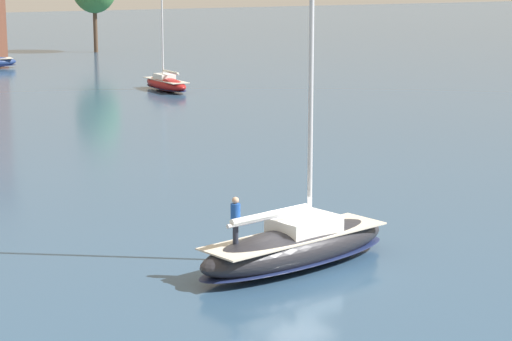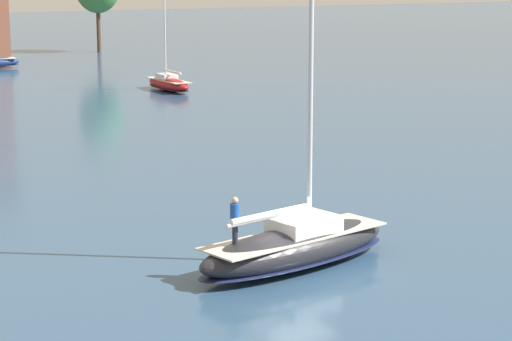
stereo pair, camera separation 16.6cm
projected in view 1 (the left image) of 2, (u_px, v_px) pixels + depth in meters
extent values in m
plane|color=#2D4C6B|center=(295.00, 267.00, 35.99)|extent=(400.00, 400.00, 0.00)
cylinder|color=#4C3828|center=(95.00, 26.00, 123.57)|extent=(0.51, 0.51, 6.39)
ellipsoid|color=#232328|center=(295.00, 247.00, 35.84)|extent=(8.89, 4.25, 1.46)
ellipsoid|color=#19234C|center=(295.00, 258.00, 35.93)|extent=(8.97, 4.29, 0.17)
cube|color=beige|center=(296.00, 236.00, 35.76)|extent=(7.80, 3.65, 0.06)
cube|color=silver|center=(304.00, 225.00, 35.97)|extent=(2.71, 2.17, 0.60)
cylinder|color=silver|center=(311.00, 85.00, 35.11)|extent=(0.17, 0.17, 10.71)
cylinder|color=silver|center=(270.00, 217.00, 34.78)|extent=(3.79, 1.00, 0.15)
cylinder|color=white|center=(270.00, 214.00, 34.76)|extent=(3.43, 1.00, 0.23)
cylinder|color=#232838|center=(236.00, 234.00, 34.22)|extent=(0.24, 0.24, 0.85)
cylinder|color=#1E4CA5|center=(235.00, 213.00, 34.07)|extent=(0.41, 0.41, 0.65)
sphere|color=tan|center=(235.00, 200.00, 33.98)|extent=(0.24, 0.24, 0.24)
ellipsoid|color=maroon|center=(166.00, 84.00, 86.07)|extent=(2.17, 6.89, 1.16)
ellipsoid|color=#19234C|center=(166.00, 88.00, 86.13)|extent=(2.19, 6.96, 0.14)
cube|color=#BCB7A8|center=(166.00, 80.00, 86.00)|extent=(1.83, 6.06, 0.06)
cube|color=silver|center=(164.00, 77.00, 86.23)|extent=(1.41, 1.96, 0.48)
cylinder|color=silver|center=(162.00, 30.00, 85.59)|extent=(0.14, 0.14, 8.53)
cylinder|color=silver|center=(171.00, 73.00, 85.02)|extent=(0.23, 3.07, 0.12)
cylinder|color=silver|center=(171.00, 72.00, 85.00)|extent=(0.29, 2.77, 0.19)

